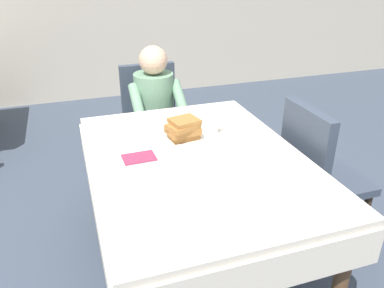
# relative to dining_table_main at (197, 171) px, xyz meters

# --- Properties ---
(ground_plane) EXTENTS (14.00, 14.00, 0.00)m
(ground_plane) POSITION_rel_dining_table_main_xyz_m (0.00, 0.00, -0.65)
(ground_plane) COLOR #3D4756
(dining_table_main) EXTENTS (1.12, 1.52, 0.74)m
(dining_table_main) POSITION_rel_dining_table_main_xyz_m (0.00, 0.00, 0.00)
(dining_table_main) COLOR silver
(dining_table_main) RESTS_ON ground
(chair_diner) EXTENTS (0.44, 0.45, 0.93)m
(chair_diner) POSITION_rel_dining_table_main_xyz_m (0.02, 1.17, -0.12)
(chair_diner) COLOR #384251
(chair_diner) RESTS_ON ground
(diner_person) EXTENTS (0.40, 0.43, 1.12)m
(diner_person) POSITION_rel_dining_table_main_xyz_m (0.02, 1.01, 0.02)
(diner_person) COLOR gray
(diner_person) RESTS_ON ground
(chair_right_side) EXTENTS (0.45, 0.44, 0.93)m
(chair_right_side) POSITION_rel_dining_table_main_xyz_m (0.77, 0.00, -0.12)
(chair_right_side) COLOR #384251
(chair_right_side) RESTS_ON ground
(plate_breakfast) EXTENTS (0.28, 0.28, 0.02)m
(plate_breakfast) POSITION_rel_dining_table_main_xyz_m (-0.02, 0.19, 0.10)
(plate_breakfast) COLOR white
(plate_breakfast) RESTS_ON dining_table_main
(breakfast_stack) EXTENTS (0.20, 0.18, 0.12)m
(breakfast_stack) POSITION_rel_dining_table_main_xyz_m (-0.01, 0.20, 0.17)
(breakfast_stack) COLOR #A36B33
(breakfast_stack) RESTS_ON plate_breakfast
(cup_coffee) EXTENTS (0.11, 0.08, 0.08)m
(cup_coffee) POSITION_rel_dining_table_main_xyz_m (0.19, 0.26, 0.13)
(cup_coffee) COLOR white
(cup_coffee) RESTS_ON dining_table_main
(syrup_pitcher) EXTENTS (0.08, 0.08, 0.07)m
(syrup_pitcher) POSITION_rel_dining_table_main_xyz_m (-0.27, 0.32, 0.13)
(syrup_pitcher) COLOR silver
(syrup_pitcher) RESTS_ON dining_table_main
(fork_left_of_plate) EXTENTS (0.02, 0.18, 0.00)m
(fork_left_of_plate) POSITION_rel_dining_table_main_xyz_m (-0.21, 0.17, 0.09)
(fork_left_of_plate) COLOR silver
(fork_left_of_plate) RESTS_ON dining_table_main
(knife_right_of_plate) EXTENTS (0.02, 0.20, 0.00)m
(knife_right_of_plate) POSITION_rel_dining_table_main_xyz_m (0.17, 0.17, 0.09)
(knife_right_of_plate) COLOR silver
(knife_right_of_plate) RESTS_ON dining_table_main
(spoon_near_edge) EXTENTS (0.15, 0.04, 0.00)m
(spoon_near_edge) POSITION_rel_dining_table_main_xyz_m (-0.01, -0.15, 0.09)
(spoon_near_edge) COLOR silver
(spoon_near_edge) RESTS_ON dining_table_main
(napkin_folded) EXTENTS (0.17, 0.12, 0.01)m
(napkin_folded) POSITION_rel_dining_table_main_xyz_m (-0.30, 0.08, 0.09)
(napkin_folded) COLOR #8C2D4C
(napkin_folded) RESTS_ON dining_table_main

